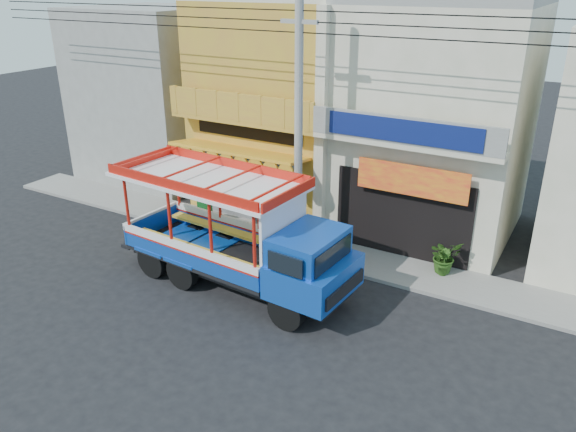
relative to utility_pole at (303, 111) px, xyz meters
The scene contains 11 objects.
ground 6.08m from the utility_pole, 75.53° to the right, with size 90.00×90.00×0.00m, color black.
sidewalk 5.09m from the utility_pole, 39.41° to the left, with size 30.00×2.00×0.12m, color slate.
shophouse_left 5.70m from the utility_pole, 124.03° to the left, with size 6.00×7.50×8.24m.
shophouse_right 5.54m from the utility_pole, 58.56° to the left, with size 6.00×6.75×8.24m.
party_pilaster 1.87m from the utility_pole, 95.46° to the left, with size 0.35×0.30×8.00m, color #BFBB9C.
filler_building_left 11.25m from the utility_pole, 155.15° to the left, with size 6.00×6.00×7.60m, color gray.
utility_pole is the anchor object (origin of this frame).
songthaew_truck 4.27m from the utility_pole, 96.56° to the right, with size 7.84×3.05×3.58m.
green_sign 6.40m from the utility_pole, behind, with size 0.66×0.33×1.01m.
potted_plant_a 6.38m from the utility_pole, 14.95° to the left, with size 0.99×0.86×1.10m, color #264C15.
potted_plant_b 6.45m from the utility_pole, 12.83° to the left, with size 0.46×0.37×0.84m, color #264C15.
Camera 1 is at (7.22, -11.64, 8.80)m, focal length 35.00 mm.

